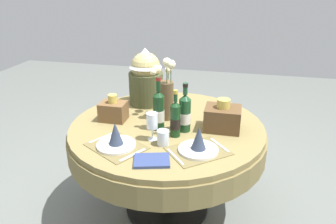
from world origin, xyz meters
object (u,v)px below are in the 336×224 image
(dining_table, at_px, (167,140))
(wine_bottle_left, at_px, (159,110))
(wine_bottle_rear, at_px, (175,119))
(book_on_table, at_px, (152,161))
(place_setting_left, at_px, (116,140))
(wine_glass_left, at_px, (152,121))
(tumbler_near_left, at_px, (163,138))
(flower_vase, at_px, (165,93))
(woven_basket_side_left, at_px, (113,111))
(place_setting_right, at_px, (198,144))
(woven_basket_side_right, at_px, (223,118))
(gift_tub_back_left, at_px, (146,75))
(wine_bottle_right, at_px, (185,113))

(dining_table, xyz_separation_m, wine_bottle_left, (-0.04, -0.09, 0.26))
(wine_bottle_rear, bearing_deg, book_on_table, -100.54)
(place_setting_left, distance_m, wine_glass_left, 0.25)
(tumbler_near_left, bearing_deg, flower_vase, 101.34)
(book_on_table, height_order, woven_basket_side_left, woven_basket_side_left)
(place_setting_right, height_order, book_on_table, place_setting_right)
(flower_vase, bearing_deg, place_setting_right, -54.89)
(woven_basket_side_right, bearing_deg, place_setting_right, -108.96)
(wine_bottle_left, xyz_separation_m, tumbler_near_left, (0.08, -0.21, -0.09))
(flower_vase, bearing_deg, wine_bottle_left, -89.90)
(wine_bottle_left, xyz_separation_m, woven_basket_side_right, (0.42, 0.09, -0.05))
(woven_basket_side_right, bearing_deg, flower_vase, 166.95)
(gift_tub_back_left, bearing_deg, flower_vase, -49.14)
(gift_tub_back_left, bearing_deg, wine_glass_left, -70.24)
(flower_vase, xyz_separation_m, woven_basket_side_right, (0.42, -0.10, -0.11))
(wine_bottle_rear, distance_m, gift_tub_back_left, 0.64)
(dining_table, bearing_deg, woven_basket_side_right, 1.31)
(tumbler_near_left, xyz_separation_m, woven_basket_side_left, (-0.44, 0.28, 0.03))
(woven_basket_side_left, bearing_deg, tumbler_near_left, -32.70)
(tumbler_near_left, xyz_separation_m, gift_tub_back_left, (-0.30, 0.65, 0.20))
(place_setting_left, height_order, flower_vase, flower_vase)
(place_setting_right, relative_size, woven_basket_side_left, 2.20)
(book_on_table, distance_m, woven_basket_side_left, 0.65)
(wine_glass_left, height_order, gift_tub_back_left, gift_tub_back_left)
(place_setting_left, bearing_deg, dining_table, 58.87)
(wine_bottle_left, relative_size, tumbler_near_left, 3.85)
(wine_bottle_left, height_order, wine_glass_left, wine_bottle_left)
(flower_vase, height_order, woven_basket_side_left, flower_vase)
(place_setting_right, bearing_deg, flower_vase, 125.11)
(dining_table, relative_size, flower_vase, 3.02)
(flower_vase, distance_m, woven_basket_side_left, 0.39)
(dining_table, height_order, wine_bottle_rear, wine_bottle_rear)
(place_setting_left, relative_size, woven_basket_side_left, 2.19)
(tumbler_near_left, relative_size, woven_basket_side_left, 0.50)
(place_setting_right, xyz_separation_m, wine_glass_left, (-0.31, 0.08, 0.08))
(dining_table, relative_size, place_setting_left, 3.27)
(woven_basket_side_left, bearing_deg, book_on_table, -49.29)
(wine_bottle_rear, xyz_separation_m, woven_basket_side_right, (0.29, 0.17, -0.04))
(place_setting_left, bearing_deg, woven_basket_side_left, 113.76)
(place_setting_right, height_order, wine_bottle_rear, wine_bottle_rear)
(wine_bottle_right, bearing_deg, gift_tub_back_left, 132.59)
(gift_tub_back_left, height_order, woven_basket_side_right, gift_tub_back_left)
(dining_table, relative_size, woven_basket_side_left, 7.15)
(wine_bottle_right, bearing_deg, book_on_table, -104.18)
(flower_vase, distance_m, wine_bottle_right, 0.26)
(place_setting_left, height_order, woven_basket_side_right, woven_basket_side_right)
(wine_bottle_rear, distance_m, woven_basket_side_left, 0.51)
(place_setting_right, bearing_deg, wine_bottle_right, 116.68)
(woven_basket_side_left, bearing_deg, wine_bottle_rear, -16.89)
(dining_table, distance_m, flower_vase, 0.33)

